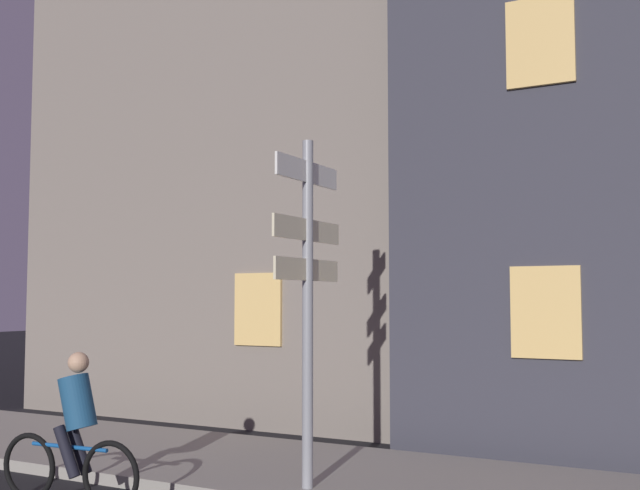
# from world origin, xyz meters

# --- Properties ---
(signpost) EXTENTS (0.12, 1.45, 3.78)m
(signpost) POSITION_xyz_m (-1.48, 6.36, 2.37)
(signpost) COLOR gray
(signpost) RESTS_ON sidewalk_kerb
(cyclist) EXTENTS (1.82, 0.35, 1.61)m
(cyclist) POSITION_xyz_m (-3.57, 5.01, 0.75)
(cyclist) COLOR black
(cyclist) RESTS_ON ground_plane
(building_left_block) EXTENTS (11.04, 8.36, 17.35)m
(building_left_block) POSITION_xyz_m (-4.32, 13.93, 8.68)
(building_left_block) COLOR slate
(building_left_block) RESTS_ON ground_plane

